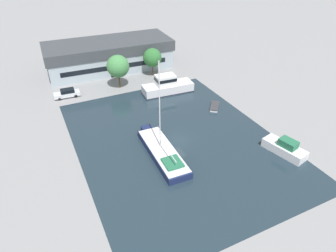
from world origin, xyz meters
name	(u,v)px	position (x,y,z in m)	size (l,w,h in m)	color
ground_plane	(176,141)	(0.00, 0.00, 0.00)	(440.00, 440.00, 0.00)	gray
water_canal	(176,141)	(0.00, 0.00, 0.00)	(28.62, 37.36, 0.01)	#1E2D38
warehouse_building	(109,55)	(-0.59, 32.36, 3.22)	(28.39, 12.41, 6.35)	#99A8B2
quay_tree_near_building	(152,58)	(6.65, 24.28, 4.07)	(4.01, 4.01, 6.08)	brown
quay_tree_by_water	(118,66)	(-1.87, 21.47, 4.57)	(4.43, 4.43, 6.79)	brown
parked_car	(67,93)	(-12.22, 21.83, 0.81)	(4.88, 2.05, 1.62)	silver
sailboat_moored	(162,152)	(-3.35, -2.32, 0.61)	(3.77, 13.19, 13.73)	#19234C
motor_cruiser	(167,86)	(5.83, 15.24, 1.36)	(10.15, 4.08, 3.73)	silver
small_dinghy	(215,107)	(10.87, 5.98, 0.26)	(3.36, 3.67, 0.51)	silver
cabin_boat	(285,148)	(12.52, -9.44, 0.88)	(3.64, 6.49, 2.36)	white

